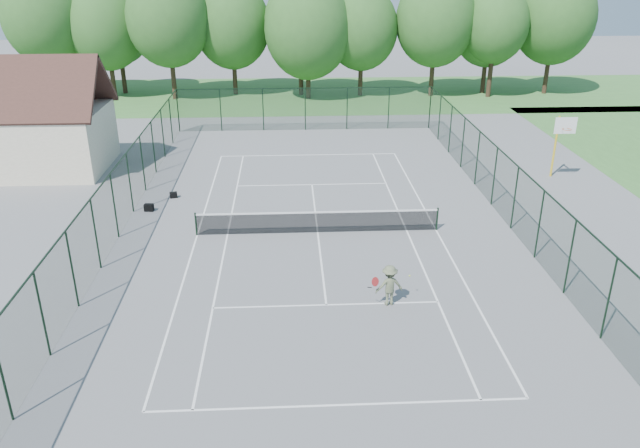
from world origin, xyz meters
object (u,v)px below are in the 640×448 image
Objects in this scene: basketball_goal at (561,135)px; sports_bag_a at (149,208)px; tennis_player at (389,285)px; tennis_net at (318,221)px.

basketball_goal reaches higher than sports_bag_a.
basketball_goal is at bearing 48.73° from tennis_player.
basketball_goal reaches higher than tennis_player.
tennis_net is at bearing -154.31° from basketball_goal.
tennis_player reaches higher than tennis_net.
tennis_player is at bearing -70.61° from tennis_net.
tennis_net reaches higher than sports_bag_a.
tennis_player is at bearing -131.27° from basketball_goal.
sports_bag_a is 14.16m from tennis_player.
tennis_net is at bearing 109.39° from tennis_player.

